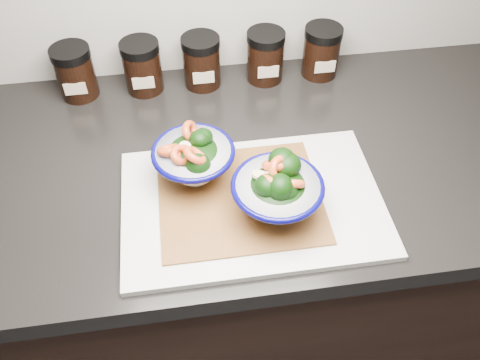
{
  "coord_description": "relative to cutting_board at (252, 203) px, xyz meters",
  "views": [
    {
      "loc": [
        -0.11,
        0.77,
        1.59
      ],
      "look_at": [
        -0.02,
        1.34,
        0.96
      ],
      "focal_mm": 38.0,
      "sensor_mm": 36.0,
      "label": 1
    }
  ],
  "objects": [
    {
      "name": "bowl_right",
      "position": [
        0.04,
        -0.03,
        0.06
      ],
      "size": [
        0.15,
        0.15,
        0.12
      ],
      "rotation": [
        0.0,
        0.0,
        -0.25
      ],
      "color": "white",
      "rests_on": "bamboo_mat"
    },
    {
      "name": "spice_jar_b",
      "position": [
        -0.18,
        0.36,
        0.05
      ],
      "size": [
        0.08,
        0.08,
        0.11
      ],
      "color": "black",
      "rests_on": "countertop"
    },
    {
      "name": "spice_jar_d",
      "position": [
        0.09,
        0.36,
        0.05
      ],
      "size": [
        0.08,
        0.08,
        0.11
      ],
      "color": "black",
      "rests_on": "countertop"
    },
    {
      "name": "countertop",
      "position": [
        0.0,
        0.12,
        -0.03
      ],
      "size": [
        3.5,
        0.6,
        0.04
      ],
      "primitive_type": "cube",
      "color": "black",
      "rests_on": "cabinet"
    },
    {
      "name": "spice_jar_c",
      "position": [
        -0.05,
        0.36,
        0.05
      ],
      "size": [
        0.08,
        0.08,
        0.11
      ],
      "color": "black",
      "rests_on": "countertop"
    },
    {
      "name": "spice_jar_e",
      "position": [
        0.21,
        0.36,
        0.05
      ],
      "size": [
        0.08,
        0.08,
        0.11
      ],
      "color": "black",
      "rests_on": "countertop"
    },
    {
      "name": "cutting_board",
      "position": [
        0.0,
        0.0,
        0.0
      ],
      "size": [
        0.45,
        0.3,
        0.01
      ],
      "primitive_type": "cube",
      "color": "silver",
      "rests_on": "countertop"
    },
    {
      "name": "bamboo_mat",
      "position": [
        -0.02,
        0.01,
        0.01
      ],
      "size": [
        0.28,
        0.24,
        0.0
      ],
      "primitive_type": "cube",
      "color": "olive",
      "rests_on": "cutting_board"
    },
    {
      "name": "bowl_left",
      "position": [
        -0.09,
        0.07,
        0.06
      ],
      "size": [
        0.15,
        0.15,
        0.11
      ],
      "rotation": [
        0.0,
        0.0,
        -0.02
      ],
      "color": "white",
      "rests_on": "bamboo_mat"
    },
    {
      "name": "spice_jar_a",
      "position": [
        -0.32,
        0.36,
        0.05
      ],
      "size": [
        0.08,
        0.08,
        0.11
      ],
      "color": "black",
      "rests_on": "countertop"
    },
    {
      "name": "cabinet",
      "position": [
        0.0,
        0.12,
        -0.48
      ],
      "size": [
        3.43,
        0.58,
        0.86
      ],
      "primitive_type": "cube",
      "color": "black",
      "rests_on": "ground"
    }
  ]
}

